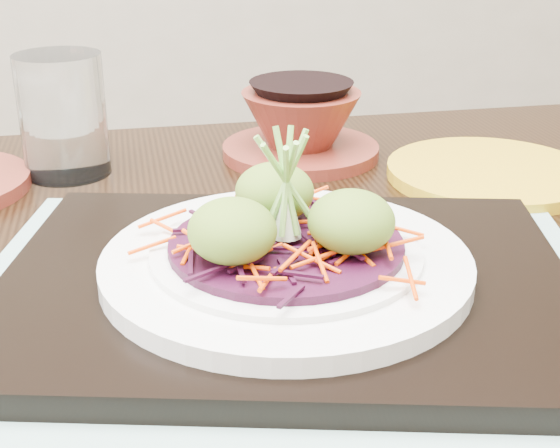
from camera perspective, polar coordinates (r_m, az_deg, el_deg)
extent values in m
cube|color=black|center=(0.53, -3.53, -6.24)|extent=(1.16, 0.78, 0.04)
cube|color=#7EA295|center=(0.50, 0.44, -5.41)|extent=(0.47, 0.41, 0.00)
cube|color=black|center=(0.50, 0.44, -4.41)|extent=(0.41, 0.34, 0.02)
cylinder|color=silver|center=(0.49, 0.45, -2.93)|extent=(0.23, 0.23, 0.01)
cylinder|color=silver|center=(0.49, 0.45, -2.10)|extent=(0.17, 0.17, 0.01)
cylinder|color=#390B27|center=(0.48, 0.45, -1.53)|extent=(0.15, 0.15, 0.01)
ellipsoid|color=#587523|center=(0.45, -3.48, -0.55)|extent=(0.06, 0.06, 0.04)
ellipsoid|color=#587523|center=(0.47, 5.26, 0.14)|extent=(0.06, 0.06, 0.04)
ellipsoid|color=#587523|center=(0.51, -0.38, 2.33)|extent=(0.06, 0.06, 0.04)
cylinder|color=white|center=(0.73, -15.59, 7.65)|extent=(0.10, 0.10, 0.11)
cylinder|color=#5F2016|center=(0.77, 1.52, 5.40)|extent=(0.17, 0.17, 0.01)
cylinder|color=#BD9115|center=(0.73, 15.07, 3.64)|extent=(0.21, 0.21, 0.01)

